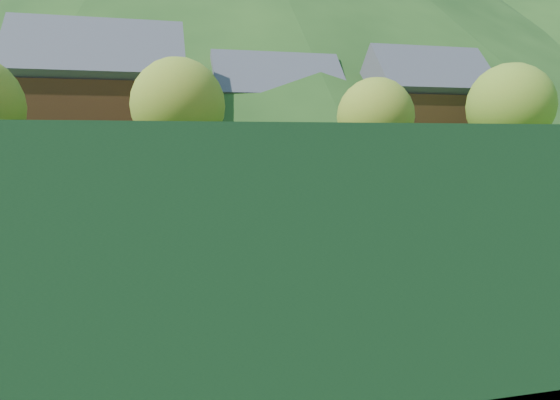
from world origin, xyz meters
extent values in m
plane|color=#2C4E18|center=(0.00, 0.00, 0.00)|extent=(400.00, 400.00, 0.00)
cube|color=#BA421E|center=(0.00, 0.00, 0.01)|extent=(40.00, 24.00, 0.02)
cone|color=#173412|center=(90.00, 150.00, 47.50)|extent=(260.00, 260.00, 95.00)
imported|color=#183D9D|center=(-2.70, -2.15, 0.95)|extent=(0.74, 0.55, 1.86)
imported|color=#D84C13|center=(1.17, 2.75, 0.76)|extent=(0.82, 0.70, 1.49)
imported|color=orange|center=(3.54, 3.33, 0.72)|extent=(0.89, 0.54, 1.41)
imported|color=#F45415|center=(4.79, 2.52, 0.78)|extent=(0.87, 0.73, 1.52)
imported|color=#CE6812|center=(9.08, 1.42, 0.71)|extent=(0.90, 0.54, 1.37)
sphere|color=#D0E826|center=(-8.07, -3.82, 0.05)|extent=(0.07, 0.07, 0.07)
sphere|color=#D0E826|center=(3.54, -2.46, 0.05)|extent=(0.07, 0.07, 0.07)
sphere|color=#D0E826|center=(5.59, -3.07, 0.05)|extent=(0.07, 0.07, 0.07)
sphere|color=#D0E826|center=(-3.14, -8.25, 0.05)|extent=(0.07, 0.07, 0.07)
sphere|color=#D0E826|center=(-2.22, -6.44, 0.05)|extent=(0.07, 0.07, 0.07)
sphere|color=#D0E826|center=(3.66, -2.46, 0.05)|extent=(0.07, 0.07, 0.07)
sphere|color=#D0E826|center=(2.83, -5.65, 0.05)|extent=(0.07, 0.07, 0.07)
sphere|color=#D0E826|center=(-5.20, -3.04, 0.05)|extent=(0.07, 0.07, 0.07)
sphere|color=#D0E826|center=(-0.16, -6.76, 0.05)|extent=(0.07, 0.07, 0.07)
sphere|color=#D0E826|center=(-8.21, -2.16, 0.05)|extent=(0.07, 0.07, 0.07)
sphere|color=#D0E826|center=(0.08, -5.68, 0.05)|extent=(0.07, 0.07, 0.07)
sphere|color=#D0E826|center=(2.96, -1.15, 0.05)|extent=(0.07, 0.07, 0.07)
sphere|color=#D0E826|center=(-1.07, -9.48, 0.05)|extent=(0.07, 0.07, 0.07)
sphere|color=#D0E826|center=(2.54, -5.93, 0.05)|extent=(0.07, 0.07, 0.07)
cube|color=silver|center=(0.00, -5.49, 0.02)|extent=(23.77, 0.06, 0.00)
cube|color=white|center=(0.00, 5.49, 0.02)|extent=(23.77, 0.06, 0.00)
cube|color=white|center=(0.00, -4.12, 0.02)|extent=(23.77, 0.06, 0.00)
cube|color=white|center=(0.00, 4.12, 0.02)|extent=(23.77, 0.06, 0.00)
cube|color=silver|center=(-6.40, 0.00, 0.02)|extent=(0.06, 8.23, 0.00)
cube|color=white|center=(6.40, 0.00, 0.02)|extent=(0.06, 8.23, 0.00)
cube|color=white|center=(0.00, 0.00, 0.02)|extent=(12.80, 0.06, 0.00)
cube|color=silver|center=(0.00, 0.00, 0.02)|extent=(0.06, 10.97, 0.00)
cube|color=black|center=(0.00, 0.00, 0.47)|extent=(0.03, 11.97, 0.90)
cube|color=white|center=(0.00, 0.00, 0.94)|extent=(0.05, 11.97, 0.06)
cylinder|color=black|center=(0.00, -5.99, 0.57)|extent=(0.10, 0.10, 1.10)
cylinder|color=black|center=(0.00, 5.99, 0.57)|extent=(0.10, 0.10, 1.10)
cube|color=black|center=(0.00, 12.00, 1.52)|extent=(40.00, 0.05, 3.00)
cube|color=#1A5C29|center=(0.00, 12.00, 0.52)|extent=(40.40, 0.05, 1.00)
cylinder|color=black|center=(-8.38, -4.61, 0.30)|extent=(0.02, 0.02, 0.55)
cube|color=beige|center=(-10.00, 30.00, 1.44)|extent=(12.00, 9.00, 2.88)
cube|color=#361D0E|center=(-10.00, 30.00, 5.12)|extent=(12.24, 9.18, 4.48)
cube|color=#42424A|center=(-10.00, 30.00, 7.96)|extent=(13.80, 9.93, 9.93)
cube|color=beige|center=(6.00, 34.00, 1.26)|extent=(11.00, 8.00, 2.52)
cube|color=#35200E|center=(6.00, 34.00, 4.48)|extent=(11.22, 8.16, 3.92)
cube|color=#42434A|center=(6.00, 34.00, 7.04)|extent=(12.65, 8.82, 8.82)
cube|color=beige|center=(20.00, 30.00, 1.35)|extent=(10.00, 8.00, 2.70)
cube|color=#36200E|center=(20.00, 30.00, 4.80)|extent=(10.20, 8.16, 4.20)
cube|color=#414148|center=(20.00, 30.00, 7.50)|extent=(11.50, 8.82, 8.82)
cylinder|color=#3E2718|center=(-4.00, 20.00, 1.44)|extent=(0.36, 0.36, 2.88)
sphere|color=#50751F|center=(-4.00, 20.00, 5.20)|extent=(6.40, 6.40, 6.40)
cylinder|color=#402719|center=(10.00, 19.00, 1.26)|extent=(0.36, 0.36, 2.52)
sphere|color=#51751F|center=(10.00, 19.00, 4.55)|extent=(5.60, 5.60, 5.60)
cylinder|color=#3D2818|center=(22.00, 20.00, 1.53)|extent=(0.36, 0.36, 3.06)
sphere|color=#45721E|center=(22.00, 20.00, 5.53)|extent=(6.80, 6.80, 6.80)
camera|label=1|loc=(-5.31, -15.01, 2.92)|focal=32.00mm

